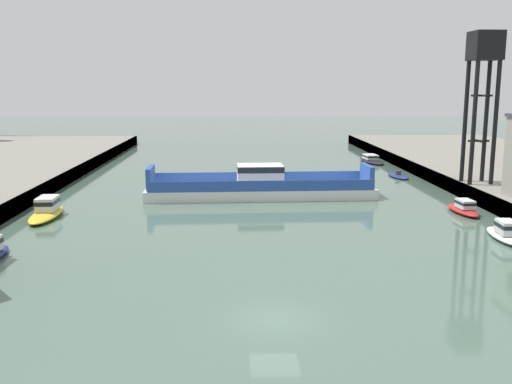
# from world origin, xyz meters

# --- Properties ---
(ground_plane) EXTENTS (400.00, 400.00, 0.00)m
(ground_plane) POSITION_xyz_m (0.00, 0.00, 0.00)
(ground_plane) COLOR #4C6656
(chain_ferry) EXTENTS (24.10, 6.75, 3.40)m
(chain_ferry) POSITION_xyz_m (0.75, 32.36, 1.04)
(chain_ferry) COLOR silver
(chain_ferry) RESTS_ON ground
(moored_boat_near_left) EXTENTS (2.11, 5.61, 1.58)m
(moored_boat_near_left) POSITION_xyz_m (18.58, 14.25, 0.58)
(moored_boat_near_left) COLOR white
(moored_boat_near_left) RESTS_ON ground
(moored_boat_near_right) EXTENTS (2.23, 5.63, 0.85)m
(moored_boat_near_right) POSITION_xyz_m (19.15, 44.77, 0.19)
(moored_boat_near_right) COLOR navy
(moored_boat_near_right) RESTS_ON ground
(moored_boat_mid_right) EXTENTS (3.30, 8.10, 1.18)m
(moored_boat_mid_right) POSITION_xyz_m (19.13, 59.28, 0.44)
(moored_boat_mid_right) COLOR black
(moored_boat_mid_right) RESTS_ON ground
(moored_boat_far_right) EXTENTS (2.51, 7.59, 1.79)m
(moored_boat_far_right) POSITION_xyz_m (-18.77, 23.43, 0.66)
(moored_boat_far_right) COLOR yellow
(moored_boat_far_right) RESTS_ON ground
(moored_boat_upstream_b) EXTENTS (1.99, 5.49, 1.36)m
(moored_boat_upstream_b) POSITION_xyz_m (19.08, 23.44, 0.50)
(moored_boat_upstream_b) COLOR red
(moored_boat_upstream_b) RESTS_ON ground
(crane_tower) EXTENTS (2.87, 2.87, 15.42)m
(crane_tower) POSITION_xyz_m (23.39, 31.07, 13.27)
(crane_tower) COLOR black
(crane_tower) RESTS_ON quay_right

